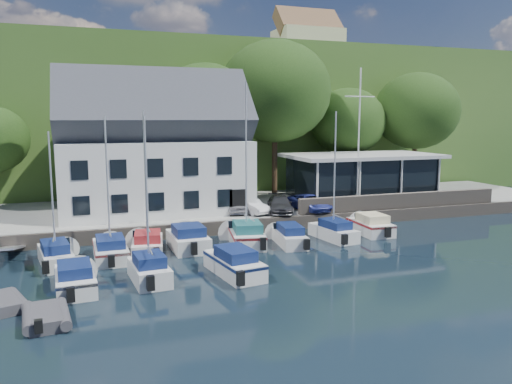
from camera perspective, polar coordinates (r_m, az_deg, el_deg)
ground at (r=26.86m, az=8.90°, el=-9.52°), size 180.00×180.00×0.00m
quay at (r=42.54m, az=-2.08°, el=-2.03°), size 60.00×13.00×1.00m
quay_face at (r=36.48m, az=0.87°, el=-3.80°), size 60.00×0.30×1.00m
hillside at (r=85.42m, az=-10.83°, el=8.15°), size 160.00×75.00×16.00m
field_patch at (r=95.04m, az=-6.76°, el=13.17°), size 50.00×30.00×0.30m
farmhouse at (r=82.81m, az=5.91°, el=16.65°), size 10.40×7.00×8.20m
harbor_building at (r=39.49m, az=-11.49°, el=4.09°), size 14.40×8.20×8.70m
club_pavilion at (r=45.21m, az=11.95°, el=1.68°), size 13.20×7.20×4.10m
seawall at (r=42.12m, az=16.25°, el=-0.96°), size 18.00×0.50×1.20m
gangway at (r=32.93m, az=-26.17°, el=-6.92°), size 1.20×6.00×1.40m
car_silver at (r=38.62m, az=-2.29°, el=-1.36°), size 2.29×4.10×1.32m
car_white at (r=38.17m, az=-0.62°, el=-1.60°), size 2.29×3.71×1.15m
car_dgrey at (r=38.67m, az=2.74°, el=-1.40°), size 2.87×4.63×1.25m
car_blue at (r=39.59m, az=6.13°, el=-1.14°), size 2.06×4.10×1.34m
flagpole at (r=40.98m, az=11.66°, el=5.96°), size 2.68×0.20×11.16m
tree_1 at (r=44.30m, az=-16.91°, el=4.72°), size 6.79×6.79×9.27m
tree_2 at (r=46.18m, az=-5.76°, el=6.99°), size 8.92×8.92×12.19m
tree_3 at (r=47.41m, az=2.17°, el=8.42°), size 10.55×10.55×14.43m
tree_4 at (r=51.52m, az=10.40°, el=5.96°), size 7.50×7.50×10.25m
tree_5 at (r=54.43m, az=17.77°, el=6.68°), size 8.68×8.68×11.87m
boat_r1_0 at (r=29.96m, az=-22.31°, el=0.10°), size 2.71×6.16×8.43m
boat_r1_1 at (r=30.07m, az=-16.59°, el=0.40°), size 2.15×6.12×8.43m
boat_r1_2 at (r=30.89m, az=-12.50°, el=0.61°), size 2.70×5.62×8.26m
boat_r1_3 at (r=31.99m, az=-7.79°, el=-5.10°), size 2.49×5.83×1.58m
boat_r1_4 at (r=31.98m, az=-1.14°, el=2.25°), size 3.16×6.19×9.57m
boat_r1_5 at (r=33.03m, az=3.75°, el=-4.80°), size 2.34×6.23×1.35m
boat_r1_6 at (r=34.05m, az=8.96°, el=1.60°), size 2.55×5.95×8.48m
boat_r1_7 at (r=36.79m, az=12.97°, el=-3.53°), size 2.30×5.54×1.48m
boat_r2_0 at (r=25.89m, az=-19.99°, el=-9.01°), size 2.32×5.73×1.39m
boat_r2_1 at (r=25.34m, az=-12.39°, el=-0.19°), size 2.23×5.28×9.04m
boat_r2_2 at (r=26.70m, az=-2.52°, el=-7.84°), size 2.89×6.54×1.51m
dinghy_0 at (r=24.86m, az=-26.90°, el=-11.02°), size 2.65×3.37×0.69m
dinghy_1 at (r=22.48m, az=-22.88°, el=-12.76°), size 2.17×3.26×0.72m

